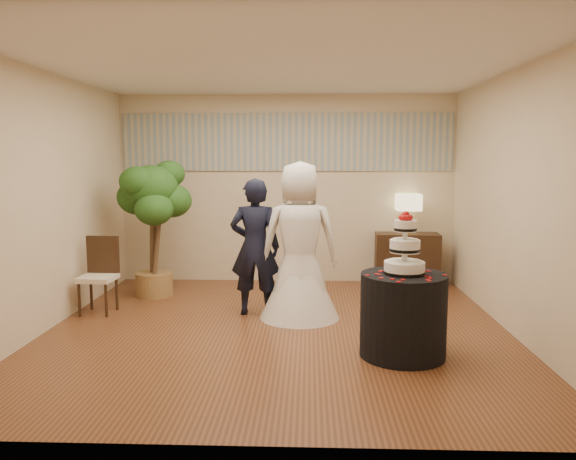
{
  "coord_description": "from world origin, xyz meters",
  "views": [
    {
      "loc": [
        0.34,
        -5.93,
        1.86
      ],
      "look_at": [
        0.1,
        0.4,
        1.05
      ],
      "focal_mm": 35.0,
      "sensor_mm": 36.0,
      "label": 1
    }
  ],
  "objects_px": {
    "groom": "(255,247)",
    "bride": "(300,241)",
    "ficus_tree": "(153,228)",
    "side_chair": "(98,276)",
    "console": "(407,259)",
    "table_lamp": "(408,214)",
    "wedding_cake": "(405,243)",
    "cake_table": "(403,315)"
  },
  "relations": [
    {
      "from": "cake_table",
      "to": "console",
      "type": "bearing_deg",
      "value": 79.62
    },
    {
      "from": "bride",
      "to": "wedding_cake",
      "type": "bearing_deg",
      "value": 123.65
    },
    {
      "from": "table_lamp",
      "to": "side_chair",
      "type": "relative_size",
      "value": 0.63
    },
    {
      "from": "console",
      "to": "ficus_tree",
      "type": "height_order",
      "value": "ficus_tree"
    },
    {
      "from": "console",
      "to": "table_lamp",
      "type": "bearing_deg",
      "value": 0.0
    },
    {
      "from": "cake_table",
      "to": "table_lamp",
      "type": "distance_m",
      "value": 3.16
    },
    {
      "from": "ficus_tree",
      "to": "side_chair",
      "type": "distance_m",
      "value": 1.1
    },
    {
      "from": "cake_table",
      "to": "console",
      "type": "xyz_separation_m",
      "value": [
        0.56,
        3.04,
        -0.01
      ]
    },
    {
      "from": "wedding_cake",
      "to": "side_chair",
      "type": "height_order",
      "value": "wedding_cake"
    },
    {
      "from": "cake_table",
      "to": "side_chair",
      "type": "height_order",
      "value": "side_chair"
    },
    {
      "from": "cake_table",
      "to": "table_lamp",
      "type": "bearing_deg",
      "value": 79.62
    },
    {
      "from": "ficus_tree",
      "to": "side_chair",
      "type": "bearing_deg",
      "value": -115.93
    },
    {
      "from": "wedding_cake",
      "to": "console",
      "type": "bearing_deg",
      "value": 79.62
    },
    {
      "from": "console",
      "to": "ficus_tree",
      "type": "relative_size",
      "value": 0.49
    },
    {
      "from": "table_lamp",
      "to": "side_chair",
      "type": "bearing_deg",
      "value": -157.03
    },
    {
      "from": "bride",
      "to": "side_chair",
      "type": "height_order",
      "value": "bride"
    },
    {
      "from": "bride",
      "to": "table_lamp",
      "type": "distance_m",
      "value": 2.36
    },
    {
      "from": "bride",
      "to": "wedding_cake",
      "type": "distance_m",
      "value": 1.61
    },
    {
      "from": "groom",
      "to": "bride",
      "type": "bearing_deg",
      "value": 168.05
    },
    {
      "from": "table_lamp",
      "to": "groom",
      "type": "bearing_deg",
      "value": -141.57
    },
    {
      "from": "wedding_cake",
      "to": "table_lamp",
      "type": "bearing_deg",
      "value": 79.62
    },
    {
      "from": "console",
      "to": "wedding_cake",
      "type": "bearing_deg",
      "value": -97.81
    },
    {
      "from": "bride",
      "to": "console",
      "type": "relative_size",
      "value": 1.99
    },
    {
      "from": "wedding_cake",
      "to": "console",
      "type": "height_order",
      "value": "wedding_cake"
    },
    {
      "from": "bride",
      "to": "ficus_tree",
      "type": "height_order",
      "value": "ficus_tree"
    },
    {
      "from": "table_lamp",
      "to": "console",
      "type": "bearing_deg",
      "value": 0.0
    },
    {
      "from": "groom",
      "to": "bride",
      "type": "relative_size",
      "value": 0.89
    },
    {
      "from": "table_lamp",
      "to": "cake_table",
      "type": "bearing_deg",
      "value": -100.38
    },
    {
      "from": "console",
      "to": "table_lamp",
      "type": "distance_m",
      "value": 0.67
    },
    {
      "from": "groom",
      "to": "cake_table",
      "type": "xyz_separation_m",
      "value": [
        1.53,
        -1.38,
        -0.42
      ]
    },
    {
      "from": "console",
      "to": "bride",
      "type": "bearing_deg",
      "value": -128.53
    },
    {
      "from": "wedding_cake",
      "to": "table_lamp",
      "type": "height_order",
      "value": "wedding_cake"
    },
    {
      "from": "console",
      "to": "ficus_tree",
      "type": "distance_m",
      "value": 3.68
    },
    {
      "from": "cake_table",
      "to": "console",
      "type": "height_order",
      "value": "cake_table"
    },
    {
      "from": "groom",
      "to": "bride",
      "type": "xyz_separation_m",
      "value": [
        0.53,
        -0.12,
        0.1
      ]
    },
    {
      "from": "groom",
      "to": "wedding_cake",
      "type": "distance_m",
      "value": 2.08
    },
    {
      "from": "console",
      "to": "side_chair",
      "type": "relative_size",
      "value": 1.0
    },
    {
      "from": "ficus_tree",
      "to": "bride",
      "type": "bearing_deg",
      "value": -26.11
    },
    {
      "from": "table_lamp",
      "to": "side_chair",
      "type": "height_order",
      "value": "table_lamp"
    },
    {
      "from": "console",
      "to": "side_chair",
      "type": "distance_m",
      "value": 4.33
    },
    {
      "from": "table_lamp",
      "to": "ficus_tree",
      "type": "bearing_deg",
      "value": -167.33
    },
    {
      "from": "table_lamp",
      "to": "ficus_tree",
      "type": "xyz_separation_m",
      "value": [
        -3.55,
        -0.8,
        -0.12
      ]
    }
  ]
}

